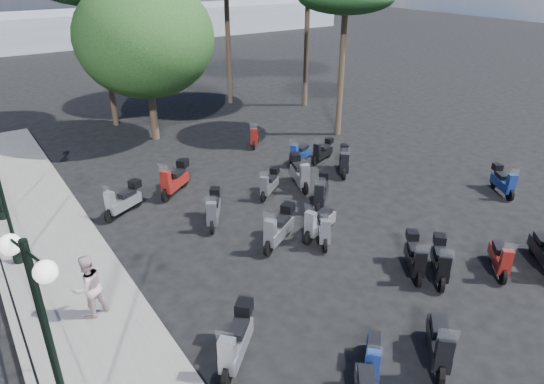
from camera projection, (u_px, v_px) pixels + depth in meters
ground at (339, 271)px, 13.56m from camera, size 120.00×120.00×0.00m
sidewalk at (71, 295)px, 12.48m from camera, size 3.00×30.00×0.15m
railing at (10, 291)px, 11.31m from camera, size 0.04×26.04×1.10m
lamp_post_0 at (51, 350)px, 7.17m from camera, size 0.58×1.27×4.44m
lamp_post_1 at (0, 189)px, 12.74m from camera, size 0.35×1.17×3.99m
pedestrian_far at (88, 287)px, 11.35m from camera, size 0.94×0.83×1.63m
scooter_1 at (373, 356)px, 10.12m from camera, size 1.16×1.08×1.19m
scooter_3 at (236, 342)px, 10.29m from camera, size 1.46×1.39×1.46m
scooter_4 at (214, 210)px, 15.75m from camera, size 1.08×1.49×1.35m
scooter_5 at (123, 201)px, 16.35m from camera, size 1.57×0.96×1.35m
scooter_8 at (439, 344)px, 10.30m from camera, size 1.41×1.37×1.48m
scooter_9 at (319, 223)px, 15.04m from camera, size 1.66×0.79×1.37m
scooter_10 at (279, 229)px, 14.59m from camera, size 1.65×1.09×1.45m
scooter_11 at (175, 180)px, 17.76m from camera, size 1.57×1.24×1.46m
scooter_13 at (500, 259)px, 13.34m from camera, size 1.17×1.20×1.26m
scooter_14 at (415, 258)px, 13.29m from camera, size 1.14×1.38×1.30m
scooter_15 at (324, 229)px, 14.75m from camera, size 1.04×1.41×1.31m
scooter_16 at (269, 184)px, 17.67m from camera, size 1.30×0.98×1.19m
scooter_17 at (255, 137)px, 22.38m from camera, size 1.01×1.31×1.24m
scooter_19 at (440, 262)px, 13.08m from camera, size 1.28×1.29×1.32m
scooter_20 at (321, 193)px, 16.86m from camera, size 1.41×1.33×1.41m
scooter_21 at (300, 173)px, 18.31m from camera, size 0.88×1.76×1.45m
scooter_22 at (300, 154)px, 20.44m from camera, size 1.47×0.74×1.22m
scooter_25 at (544, 251)px, 13.63m from camera, size 1.21×1.34×1.36m
scooter_26 at (503, 182)px, 17.81m from camera, size 0.94×1.43×1.26m
scooter_27 at (344, 162)px, 19.48m from camera, size 1.22×1.38×1.34m
scooter_28 at (323, 152)px, 20.65m from camera, size 1.43×0.73×1.19m
broadleaf_tree at (145, 38)px, 21.38m from camera, size 6.18×6.18×7.32m
distant_hills at (29, 31)px, 46.39m from camera, size 70.00×8.00×3.00m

